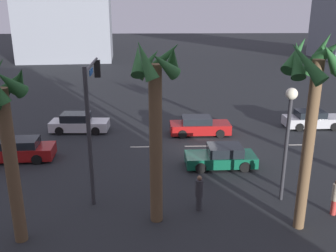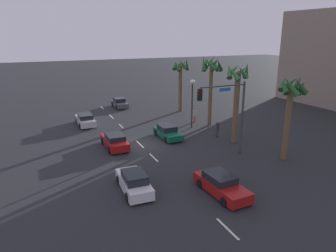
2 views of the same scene
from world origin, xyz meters
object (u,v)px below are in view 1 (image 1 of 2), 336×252
object	(u,v)px
car_4	(221,157)
palm_tree_0	(156,100)
traffic_signal	(92,106)
palm_tree_3	(314,87)
car_1	(199,126)
building_2	(66,18)
pedestrian_1	(199,192)
palm_tree_2	(1,114)
car_3	(17,150)
car_5	(79,123)
streetlamp	(289,123)
car_2	(312,120)
pedestrian_0	(335,196)

from	to	relation	value
car_4	palm_tree_0	size ratio (longest dim) A/B	0.52
traffic_signal	palm_tree_3	world-z (taller)	palm_tree_3
car_1	car_4	bearing A→B (deg)	96.16
building_2	pedestrian_1	bearing A→B (deg)	103.73
traffic_signal	palm_tree_2	size ratio (longest dim) A/B	0.90
palm_tree_0	palm_tree_3	distance (m)	6.26
car_3	palm_tree_3	distance (m)	17.81
car_4	car_5	bearing A→B (deg)	-35.13
streetlamp	car_2	bearing A→B (deg)	-118.62
car_2	palm_tree_3	size ratio (longest dim) A/B	0.54
pedestrian_0	palm_tree_3	distance (m)	5.77
car_2	pedestrian_0	bearing A→B (deg)	71.77
car_4	car_5	world-z (taller)	car_5
traffic_signal	palm_tree_2	distance (m)	5.19
palm_tree_2	palm_tree_3	bearing A→B (deg)	-177.21
pedestrian_0	palm_tree_3	xyz separation A→B (m)	(2.03, 0.89, 5.33)
palm_tree_3	streetlamp	bearing A→B (deg)	-91.42
car_1	car_3	size ratio (longest dim) A/B	0.95
car_1	car_4	world-z (taller)	car_1
car_2	car_4	xyz separation A→B (m)	(8.52, 7.27, -0.03)
car_2	pedestrian_1	size ratio (longest dim) A/B	2.51
car_3	palm_tree_3	world-z (taller)	palm_tree_3
car_2	streetlamp	world-z (taller)	streetlamp
traffic_signal	streetlamp	distance (m)	9.50
palm_tree_2	car_4	bearing A→B (deg)	-143.83
car_2	car_3	world-z (taller)	car_2
car_5	palm_tree_3	bearing A→B (deg)	132.01
car_1	palm_tree_0	bearing A→B (deg)	74.30
car_1	palm_tree_3	bearing A→B (deg)	103.08
car_2	pedestrian_0	size ratio (longest dim) A/B	2.54
car_4	streetlamp	bearing A→B (deg)	119.28
traffic_signal	building_2	size ratio (longest dim) A/B	0.43
car_2	streetlamp	xyz separation A→B (m)	(6.21, 11.39, 3.39)
car_3	pedestrian_0	bearing A→B (deg)	157.27
palm_tree_2	building_2	bearing A→B (deg)	-79.93
car_2	palm_tree_3	distance (m)	16.14
pedestrian_1	traffic_signal	bearing A→B (deg)	-24.12
traffic_signal	car_3	bearing A→B (deg)	-36.79
traffic_signal	pedestrian_0	size ratio (longest dim) A/B	3.81
car_1	car_3	world-z (taller)	car_3
car_5	traffic_signal	distance (m)	10.71
car_4	palm_tree_3	distance (m)	8.89
streetlamp	palm_tree_2	bearing A→B (deg)	13.86
car_3	streetlamp	size ratio (longest dim) A/B	0.83
car_2	car_3	size ratio (longest dim) A/B	0.95
car_5	pedestrian_0	xyz separation A→B (m)	(-14.12, 12.52, 0.27)
car_5	car_4	bearing A→B (deg)	144.87
car_4	traffic_signal	xyz separation A→B (m)	(7.07, 2.68, 3.93)
car_2	car_4	world-z (taller)	car_2
car_2	palm_tree_2	size ratio (longest dim) A/B	0.60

